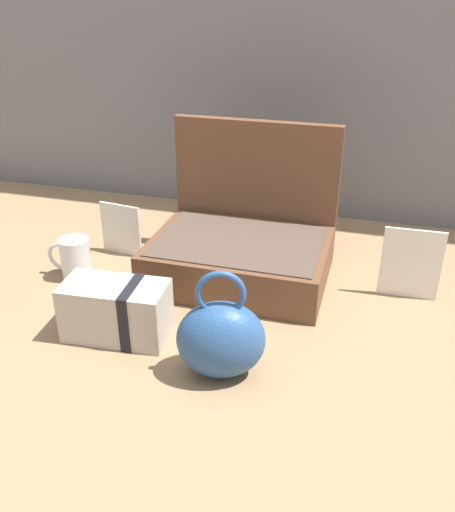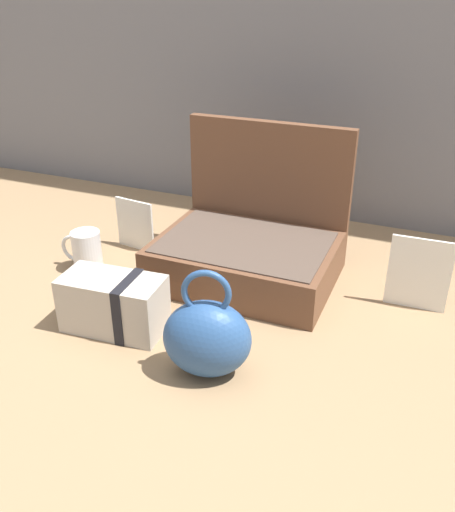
{
  "view_description": "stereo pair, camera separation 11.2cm",
  "coord_description": "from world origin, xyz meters",
  "px_view_note": "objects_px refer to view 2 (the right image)",
  "views": [
    {
      "loc": [
        0.27,
        -0.98,
        0.64
      ],
      "look_at": [
        -0.01,
        -0.02,
        0.13
      ],
      "focal_mm": 38.8,
      "sensor_mm": 36.0,
      "label": 1
    },
    {
      "loc": [
        0.37,
        -0.94,
        0.64
      ],
      "look_at": [
        -0.01,
        -0.02,
        0.13
      ],
      "focal_mm": 38.8,
      "sensor_mm": 36.0,
      "label": 2
    }
  ],
  "objects_px": {
    "teal_pouch_handbag": "(207,337)",
    "cream_toiletry_bag": "(115,304)",
    "info_card_left": "(419,274)",
    "poster_card_right": "(135,225)",
    "open_suitcase": "(250,245)",
    "coffee_mug": "(86,251)"
  },
  "relations": [
    {
      "from": "coffee_mug",
      "to": "poster_card_right",
      "type": "xyz_separation_m",
      "value": [
        0.05,
        0.14,
        0.02
      ]
    },
    {
      "from": "teal_pouch_handbag",
      "to": "cream_toiletry_bag",
      "type": "bearing_deg",
      "value": 166.01
    },
    {
      "from": "cream_toiletry_bag",
      "to": "poster_card_right",
      "type": "distance_m",
      "value": 0.37
    },
    {
      "from": "poster_card_right",
      "to": "open_suitcase",
      "type": "bearing_deg",
      "value": 4.18
    },
    {
      "from": "cream_toiletry_bag",
      "to": "poster_card_right",
      "type": "height_order",
      "value": "poster_card_right"
    },
    {
      "from": "coffee_mug",
      "to": "poster_card_right",
      "type": "bearing_deg",
      "value": 71.03
    },
    {
      "from": "info_card_left",
      "to": "coffee_mug",
      "type": "bearing_deg",
      "value": -172.03
    },
    {
      "from": "open_suitcase",
      "to": "poster_card_right",
      "type": "distance_m",
      "value": 0.32
    },
    {
      "from": "open_suitcase",
      "to": "teal_pouch_handbag",
      "type": "relative_size",
      "value": 1.92
    },
    {
      "from": "open_suitcase",
      "to": "coffee_mug",
      "type": "xyz_separation_m",
      "value": [
        -0.37,
        -0.13,
        -0.03
      ]
    },
    {
      "from": "cream_toiletry_bag",
      "to": "coffee_mug",
      "type": "xyz_separation_m",
      "value": [
        -0.2,
        0.19,
        -0.01
      ]
    },
    {
      "from": "teal_pouch_handbag",
      "to": "cream_toiletry_bag",
      "type": "distance_m",
      "value": 0.23
    },
    {
      "from": "open_suitcase",
      "to": "info_card_left",
      "type": "relative_size",
      "value": 2.48
    },
    {
      "from": "open_suitcase",
      "to": "cream_toiletry_bag",
      "type": "distance_m",
      "value": 0.36
    },
    {
      "from": "cream_toiletry_bag",
      "to": "info_card_left",
      "type": "relative_size",
      "value": 1.29
    },
    {
      "from": "cream_toiletry_bag",
      "to": "poster_card_right",
      "type": "bearing_deg",
      "value": 114.83
    },
    {
      "from": "open_suitcase",
      "to": "cream_toiletry_bag",
      "type": "height_order",
      "value": "open_suitcase"
    },
    {
      "from": "cream_toiletry_bag",
      "to": "info_card_left",
      "type": "distance_m",
      "value": 0.63
    },
    {
      "from": "open_suitcase",
      "to": "poster_card_right",
      "type": "height_order",
      "value": "open_suitcase"
    },
    {
      "from": "teal_pouch_handbag",
      "to": "info_card_left",
      "type": "height_order",
      "value": "teal_pouch_handbag"
    },
    {
      "from": "poster_card_right",
      "to": "info_card_left",
      "type": "bearing_deg",
      "value": 5.8
    },
    {
      "from": "open_suitcase",
      "to": "teal_pouch_handbag",
      "type": "bearing_deg",
      "value": -81.03
    }
  ]
}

